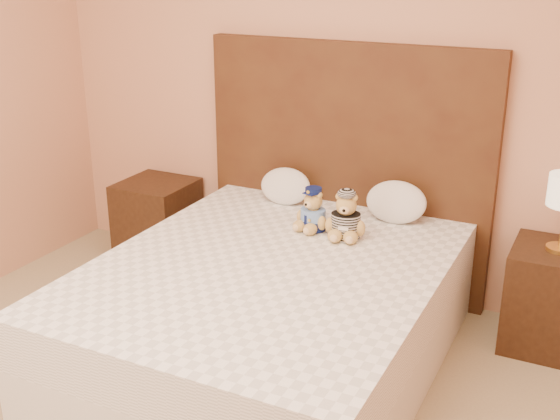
% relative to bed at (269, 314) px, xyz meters
% --- Properties ---
extents(room_walls, '(4.04, 4.52, 2.72)m').
position_rel_bed_xyz_m(room_walls, '(0.00, -0.74, 1.53)').
color(room_walls, tan).
rests_on(room_walls, ground).
extents(bed, '(1.60, 2.00, 0.55)m').
position_rel_bed_xyz_m(bed, '(0.00, 0.00, 0.00)').
color(bed, white).
rests_on(bed, ground).
extents(headboard, '(1.75, 0.08, 1.50)m').
position_rel_bed_xyz_m(headboard, '(0.00, 1.01, 0.47)').
color(headboard, '#4A2D16').
rests_on(headboard, ground).
extents(nightstand_left, '(0.45, 0.45, 0.55)m').
position_rel_bed_xyz_m(nightstand_left, '(-1.25, 0.80, -0.00)').
color(nightstand_left, '#372011').
rests_on(nightstand_left, ground).
extents(nightstand_right, '(0.45, 0.45, 0.55)m').
position_rel_bed_xyz_m(nightstand_right, '(1.25, 0.80, -0.00)').
color(nightstand_right, '#372011').
rests_on(nightstand_right, ground).
extents(teddy_police, '(0.25, 0.25, 0.24)m').
position_rel_bed_xyz_m(teddy_police, '(0.01, 0.50, 0.39)').
color(teddy_police, '#B58F46').
rests_on(teddy_police, bed).
extents(teddy_prisoner, '(0.26, 0.25, 0.25)m').
position_rel_bed_xyz_m(teddy_prisoner, '(0.21, 0.47, 0.40)').
color(teddy_prisoner, '#B58F46').
rests_on(teddy_prisoner, bed).
extents(pillow_left, '(0.32, 0.21, 0.23)m').
position_rel_bed_xyz_m(pillow_left, '(-0.32, 0.83, 0.39)').
color(pillow_left, white).
rests_on(pillow_left, bed).
extents(pillow_right, '(0.35, 0.22, 0.24)m').
position_rel_bed_xyz_m(pillow_right, '(0.37, 0.83, 0.40)').
color(pillow_right, white).
rests_on(pillow_right, bed).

